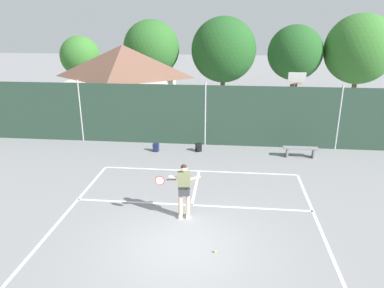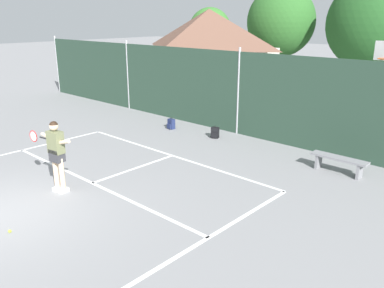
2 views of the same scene
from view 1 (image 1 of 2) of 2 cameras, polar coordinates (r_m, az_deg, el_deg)
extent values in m
plane|color=gray|center=(10.68, -1.50, -15.87)|extent=(120.00, 120.00, 0.00)
cube|color=white|center=(15.49, 1.12, -4.25)|extent=(8.20, 0.10, 0.01)
cube|color=white|center=(11.85, -22.16, -13.57)|extent=(0.10, 11.00, 0.01)
cube|color=white|center=(11.01, 21.11, -16.12)|extent=(0.10, 11.00, 0.01)
cube|color=white|center=(12.78, -0.05, -9.56)|extent=(8.20, 0.10, 0.01)
cube|color=white|center=(14.09, 0.58, -6.70)|extent=(0.10, 2.97, 0.01)
cube|color=#284233|center=(18.31, 2.09, 4.48)|extent=(26.00, 0.05, 3.07)
cylinder|color=#B2B2B7|center=(19.80, -17.10, 4.98)|extent=(0.09, 0.09, 3.22)
cylinder|color=#B2B2B7|center=(18.29, 2.09, 4.71)|extent=(0.09, 0.09, 3.22)
cylinder|color=#B2B2B7|center=(19.01, 22.08, 3.87)|extent=(0.09, 0.09, 3.22)
cylinder|color=#284CB2|center=(20.16, 15.68, 5.10)|extent=(0.12, 0.12, 3.05)
cube|color=white|center=(19.74, 16.17, 9.89)|extent=(0.90, 0.06, 0.60)
torus|color=#D85919|center=(19.51, 16.24, 9.13)|extent=(0.48, 0.48, 0.02)
cube|color=beige|center=(23.87, -10.44, 7.11)|extent=(5.91, 4.69, 2.69)
pyramid|color=brown|center=(23.51, -10.78, 12.68)|extent=(6.38, 5.07, 1.97)
cylinder|color=brown|center=(31.88, -16.74, 8.85)|extent=(0.36, 0.36, 1.93)
ellipsoid|color=#38752D|center=(31.59, -17.15, 13.03)|extent=(3.24, 2.92, 3.24)
cylinder|color=brown|center=(30.12, -6.20, 9.14)|extent=(0.36, 0.36, 2.09)
ellipsoid|color=#2D6628|center=(29.77, -6.40, 14.69)|extent=(4.41, 3.97, 4.41)
cylinder|color=brown|center=(29.50, 4.83, 8.67)|extent=(0.36, 0.36, 1.78)
ellipsoid|color=#235623|center=(29.12, 4.99, 14.52)|extent=(5.00, 4.50, 5.00)
cylinder|color=brown|center=(29.87, 15.42, 8.38)|extent=(0.36, 0.36, 1.97)
ellipsoid|color=#235623|center=(29.53, 15.89, 13.63)|extent=(4.14, 3.73, 4.14)
cylinder|color=brown|center=(30.99, 24.03, 7.67)|extent=(0.36, 0.36, 1.84)
ellipsoid|color=#38752D|center=(30.63, 24.82, 13.36)|extent=(5.16, 4.64, 5.16)
cube|color=silver|center=(12.04, -0.65, -11.22)|extent=(0.15, 0.27, 0.10)
cube|color=silver|center=(12.04, -1.82, -11.23)|extent=(0.15, 0.27, 0.10)
cylinder|color=beige|center=(11.81, -0.66, -9.29)|extent=(0.13, 0.13, 0.82)
cylinder|color=beige|center=(11.81, -1.84, -9.30)|extent=(0.13, 0.13, 0.82)
cube|color=#38383D|center=(11.60, -1.27, -7.25)|extent=(0.39, 0.29, 0.32)
cube|color=#6B704C|center=(11.45, -1.28, -5.72)|extent=(0.43, 0.29, 0.56)
sphere|color=beige|center=(11.29, -1.29, -3.83)|extent=(0.22, 0.22, 0.22)
sphere|color=black|center=(11.28, -1.29, -3.74)|extent=(0.21, 0.21, 0.21)
cylinder|color=beige|center=(11.39, -2.29, -5.33)|extent=(0.56, 0.16, 0.17)
cylinder|color=beige|center=(11.44, 0.13, -5.48)|extent=(0.51, 0.16, 0.22)
cylinder|color=black|center=(11.39, -3.30, -5.62)|extent=(0.30, 0.08, 0.04)
torus|color=red|center=(11.36, -5.08, -5.73)|extent=(0.30, 0.06, 0.30)
cylinder|color=silver|center=(11.36, -5.08, -5.73)|extent=(0.26, 0.04, 0.26)
sphere|color=#CCE033|center=(10.47, 3.64, -16.50)|extent=(0.07, 0.07, 0.07)
cube|color=navy|center=(17.81, -5.68, -0.52)|extent=(0.30, 0.22, 0.40)
cube|color=navy|center=(17.73, -5.80, -0.89)|extent=(0.23, 0.09, 0.18)
torus|color=black|center=(17.74, -5.71, 0.15)|extent=(0.09, 0.03, 0.09)
cube|color=black|center=(17.73, 1.03, -0.52)|extent=(0.33, 0.28, 0.40)
cube|color=black|center=(17.65, 1.16, -0.88)|extent=(0.23, 0.15, 0.18)
torus|color=black|center=(17.66, 1.04, 0.16)|extent=(0.08, 0.05, 0.09)
cube|color=gray|center=(17.62, 16.69, -0.60)|extent=(1.60, 0.36, 0.06)
cube|color=gray|center=(17.59, 14.70, -1.23)|extent=(0.08, 0.32, 0.45)
cube|color=gray|center=(17.82, 18.52, -1.34)|extent=(0.08, 0.32, 0.45)
camera|label=2|loc=(9.58, 56.90, -0.74)|focal=37.23mm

